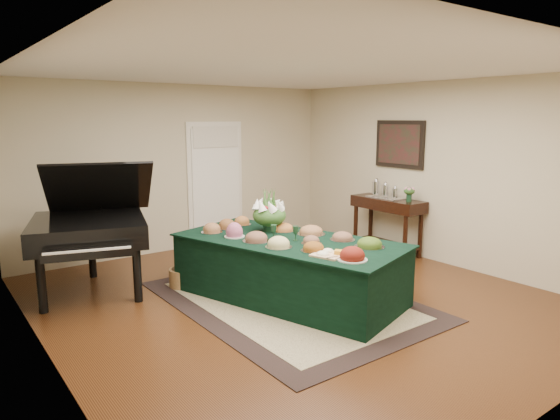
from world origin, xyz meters
TOP-DOWN VIEW (x-y plane):
  - ground at (0.00, 0.00)m, footprint 6.00×6.00m
  - area_rug at (-0.12, -0.02)m, footprint 2.38×3.33m
  - kitchen_doorway at (0.60, 2.97)m, footprint 1.05×0.07m
  - buffet_table at (-0.05, 0.05)m, footprint 2.05×3.00m
  - food_platters at (-0.08, 0.03)m, footprint 1.37×2.39m
  - cutting_board at (-0.15, -0.75)m, footprint 0.39×0.39m
  - green_goblets at (-0.11, 0.06)m, footprint 0.24×0.29m
  - floral_centerpiece at (0.02, 0.55)m, footprint 0.44×0.44m
  - grand_piano at (-1.89, 1.70)m, footprint 1.77×1.87m
  - wicker_basket at (-0.88, 1.20)m, footprint 0.39×0.39m
  - mahogany_sideboard at (2.50, 0.76)m, footprint 0.45×1.24m
  - tea_service at (2.50, 0.84)m, footprint 0.34×0.58m
  - pink_bouquet at (2.50, 0.34)m, footprint 0.19×0.19m
  - wall_painting at (2.72, 0.76)m, footprint 0.05×0.95m

SIDE VIEW (x-z plane):
  - ground at x=0.00m, z-range 0.00..0.00m
  - area_rug at x=-0.12m, z-range 0.00..0.01m
  - wicker_basket at x=-0.88m, z-range 0.00..0.24m
  - buffet_table at x=-0.05m, z-range 0.00..0.74m
  - mahogany_sideboard at x=2.50m, z-range 0.24..1.14m
  - cutting_board at x=-0.15m, z-range 0.72..0.82m
  - food_platters at x=-0.08m, z-range 0.71..0.85m
  - grand_piano at x=-1.89m, z-range -0.01..1.65m
  - green_goblets at x=-0.11m, z-range 0.74..0.92m
  - floral_centerpiece at x=0.02m, z-range 0.77..1.22m
  - tea_service at x=2.50m, z-range 0.87..1.16m
  - kitchen_doorway at x=0.60m, z-range -0.03..2.07m
  - pink_bouquet at x=2.50m, z-range 0.93..1.18m
  - wall_painting at x=2.72m, z-range 1.38..2.12m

